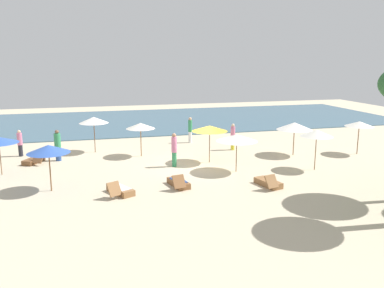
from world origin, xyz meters
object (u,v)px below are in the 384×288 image
(lounger_3, at_px, (120,190))
(lounger_1, at_px, (179,183))
(person_2, at_px, (174,149))
(person_4, at_px, (20,143))
(umbrella_1, at_px, (295,126))
(umbrella_2, at_px, (94,120))
(lounger_2, at_px, (34,160))
(person_3, at_px, (233,136))
(umbrella_8, at_px, (317,133))
(umbrella_3, at_px, (237,138))
(person_0, at_px, (58,145))
(umbrella_6, at_px, (141,126))
(umbrella_0, at_px, (359,124))
(umbrella_7, at_px, (48,149))
(umbrella_5, at_px, (210,128))
(person_1, at_px, (190,130))
(lounger_0, at_px, (269,183))

(lounger_3, bearing_deg, lounger_1, 7.90)
(person_2, bearing_deg, person_4, 150.97)
(lounger_1, xyz_separation_m, lounger_3, (-2.79, -0.39, 0.00))
(umbrella_1, xyz_separation_m, umbrella_2, (-12.01, 4.00, 0.26))
(lounger_2, bearing_deg, lounger_1, -41.74)
(person_3, bearing_deg, umbrella_8, -65.38)
(umbrella_1, distance_m, umbrella_2, 12.66)
(umbrella_3, relative_size, lounger_3, 1.29)
(lounger_3, relative_size, person_0, 0.93)
(umbrella_2, height_order, lounger_3, umbrella_2)
(umbrella_6, height_order, person_4, umbrella_6)
(umbrella_0, height_order, lounger_2, umbrella_0)
(lounger_1, relative_size, person_2, 0.91)
(person_2, bearing_deg, umbrella_7, -157.19)
(umbrella_5, height_order, person_2, umbrella_5)
(person_3, bearing_deg, lounger_1, -127.95)
(umbrella_7, xyz_separation_m, lounger_1, (5.81, -0.88, -1.80))
(umbrella_1, distance_m, person_3, 4.06)
(umbrella_5, relative_size, lounger_3, 1.26)
(lounger_2, bearing_deg, person_3, 1.50)
(person_1, relative_size, person_4, 1.11)
(person_2, bearing_deg, umbrella_0, -0.06)
(umbrella_7, height_order, person_2, umbrella_7)
(lounger_2, bearing_deg, person_4, 115.84)
(umbrella_7, bearing_deg, umbrella_0, 8.33)
(lounger_1, height_order, person_3, person_3)
(person_1, bearing_deg, umbrella_2, -168.85)
(umbrella_2, xyz_separation_m, person_1, (6.70, 1.32, -1.14))
(umbrella_6, height_order, lounger_3, umbrella_6)
(umbrella_0, relative_size, umbrella_3, 0.94)
(person_1, bearing_deg, person_2, -112.34)
(umbrella_1, bearing_deg, person_1, 134.92)
(umbrella_7, bearing_deg, person_0, 89.78)
(lounger_1, height_order, lounger_3, lounger_3)
(umbrella_1, distance_m, lounger_1, 9.59)
(lounger_2, relative_size, lounger_3, 1.02)
(lounger_1, distance_m, person_1, 10.17)
(umbrella_2, distance_m, umbrella_7, 7.78)
(lounger_2, xyz_separation_m, person_2, (7.72, -2.80, 0.82))
(umbrella_2, distance_m, umbrella_6, 3.32)
(umbrella_2, distance_m, umbrella_3, 9.78)
(umbrella_3, xyz_separation_m, umbrella_7, (-9.39, -0.84, 0.12))
(umbrella_2, xyz_separation_m, umbrella_3, (7.19, -6.62, -0.24))
(lounger_1, bearing_deg, lounger_3, -172.10)
(umbrella_2, bearing_deg, umbrella_6, -34.30)
(umbrella_8, height_order, lounger_1, umbrella_8)
(lounger_0, distance_m, person_3, 7.87)
(umbrella_8, bearing_deg, person_2, 160.22)
(umbrella_6, bearing_deg, lounger_0, -56.24)
(lounger_2, distance_m, person_3, 12.39)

